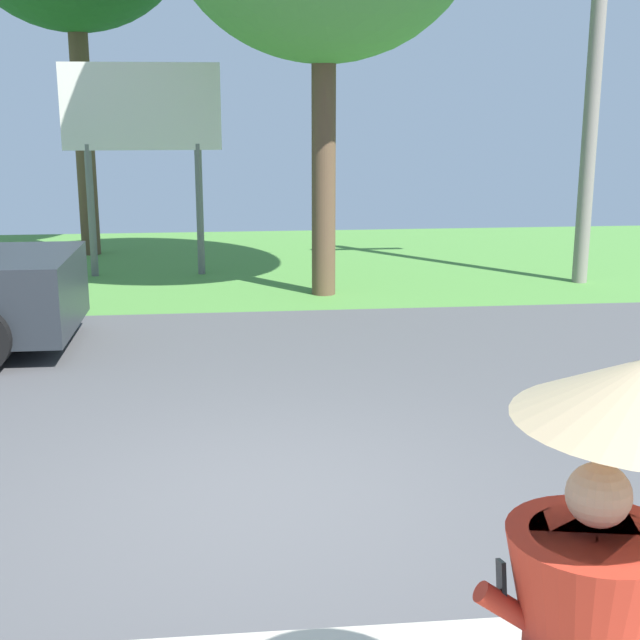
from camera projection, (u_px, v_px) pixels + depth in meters
ground_plane at (258, 382)px, 9.42m from camera, size 40.00×22.00×0.20m
monk_pedestrian at (597, 631)px, 3.05m from camera, size 1.04×0.94×2.13m
utility_pole at (594, 72)px, 13.62m from camera, size 1.80×0.24×6.30m
roadside_billboard at (142, 122)px, 14.41m from camera, size 2.60×0.12×3.50m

